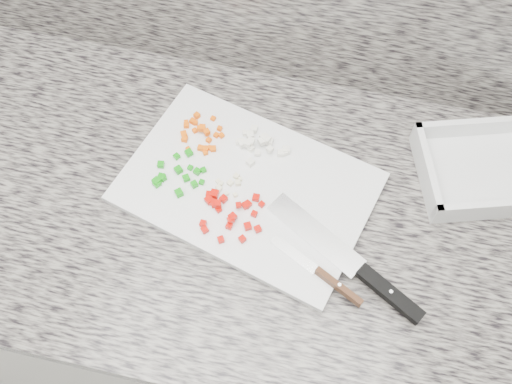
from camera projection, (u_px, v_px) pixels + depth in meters
cabinet at (234, 287)px, 1.40m from camera, size 3.92×0.62×0.86m
countertop at (225, 205)px, 1.01m from camera, size 3.96×0.64×0.04m
cutting_board at (247, 187)px, 0.99m from camera, size 0.48×0.38×0.01m
carrot_pile at (200, 133)px, 1.03m from camera, size 0.08×0.09×0.02m
onion_pile at (260, 144)px, 1.02m from camera, size 0.10×0.09×0.02m
green_pepper_pile at (176, 175)px, 0.99m from camera, size 0.09×0.10×0.01m
red_pepper_pile at (228, 211)px, 0.96m from camera, size 0.11×0.10×0.02m
garlic_pile at (229, 184)px, 0.98m from camera, size 0.05×0.05×0.01m
chef_knife at (363, 272)px, 0.91m from camera, size 0.28×0.18×0.02m
paring_knife at (327, 278)px, 0.90m from camera, size 0.16×0.09×0.02m
tray at (489, 170)px, 1.00m from camera, size 0.28×0.24×0.05m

